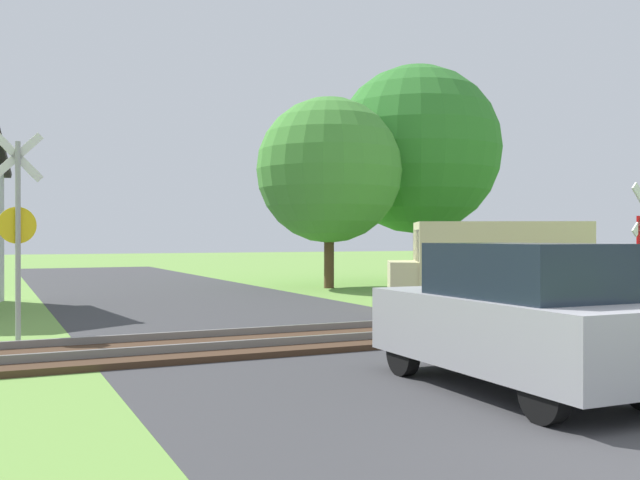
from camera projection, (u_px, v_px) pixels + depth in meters
name	position (u px, v px, depth m)	size (l,w,h in m)	color
road_asphalt	(562.00, 418.00, 7.26)	(7.85, 80.00, 0.01)	#38383A
rail_track	(318.00, 338.00, 12.63)	(60.00, 2.60, 0.22)	#422D1E
crossing_sign_far	(18.00, 223.00, 12.29)	(0.87, 0.19, 3.70)	#9E9EA5
tree_right	(329.00, 170.00, 25.99)	(5.31, 5.31, 6.96)	#513823
tree_far	(417.00, 150.00, 29.39)	(6.93, 6.93, 8.94)	#513823
mail_truck	(492.00, 262.00, 18.07)	(5.19, 3.94, 2.24)	beige
parked_car	(514.00, 317.00, 8.51)	(1.71, 4.03, 1.78)	#99999E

